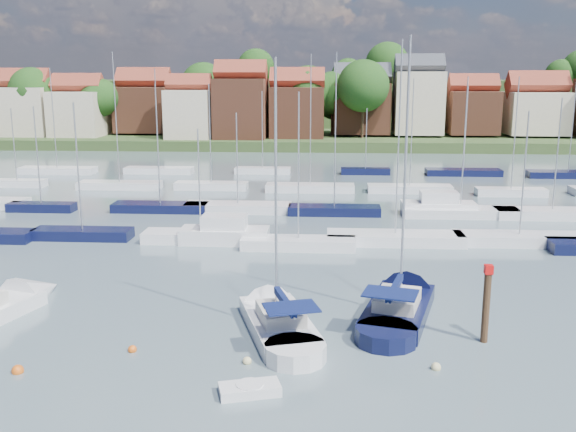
{
  "coord_description": "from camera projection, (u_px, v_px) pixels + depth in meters",
  "views": [
    {
      "loc": [
        2.86,
        -29.08,
        13.01
      ],
      "look_at": [
        0.13,
        14.0,
        3.58
      ],
      "focal_mm": 40.0,
      "sensor_mm": 36.0,
      "label": 1
    }
  ],
  "objects": [
    {
      "name": "ground",
      "position": [
        302.0,
        197.0,
        70.31
      ],
      "size": [
        260.0,
        260.0,
        0.0
      ],
      "primitive_type": "plane",
      "color": "#46565F",
      "rests_on": "ground"
    },
    {
      "name": "timber_piling",
      "position": [
        485.0,
        323.0,
        31.86
      ],
      "size": [
        0.4,
        0.4,
        6.26
      ],
      "color": "#4C331E",
      "rests_on": "ground"
    },
    {
      "name": "buoy_b",
      "position": [
        18.0,
        373.0,
        28.74
      ],
      "size": [
        0.54,
        0.54,
        0.54
      ],
      "primitive_type": "sphere",
      "color": "#D85914",
      "rests_on": "ground"
    },
    {
      "name": "tender",
      "position": [
        250.0,
        389.0,
        26.76
      ],
      "size": [
        2.76,
        1.84,
        0.55
      ],
      "rotation": [
        0.0,
        0.0,
        0.28
      ],
      "color": "silver",
      "rests_on": "ground"
    },
    {
      "name": "far_shore_town",
      "position": [
        327.0,
        111.0,
        159.54
      ],
      "size": [
        212.46,
        90.0,
        22.27
      ],
      "color": "#384A25",
      "rests_on": "ground"
    },
    {
      "name": "marina_field",
      "position": [
        318.0,
        202.0,
        65.37
      ],
      "size": [
        79.62,
        41.41,
        15.93
      ],
      "color": "silver",
      "rests_on": "ground"
    },
    {
      "name": "sailboat_navy",
      "position": [
        402.0,
        302.0,
        36.66
      ],
      "size": [
        6.1,
        12.25,
        16.39
      ],
      "rotation": [
        0.0,
        0.0,
        1.31
      ],
      "color": "black",
      "rests_on": "ground"
    },
    {
      "name": "buoy_f",
      "position": [
        436.0,
        369.0,
        29.07
      ],
      "size": [
        0.45,
        0.45,
        0.45
      ],
      "primitive_type": "sphere",
      "color": "beige",
      "rests_on": "ground"
    },
    {
      "name": "buoy_c",
      "position": [
        132.0,
        351.0,
        30.96
      ],
      "size": [
        0.43,
        0.43,
        0.43
      ],
      "primitive_type": "sphere",
      "color": "#D85914",
      "rests_on": "ground"
    },
    {
      "name": "sailboat_left",
      "position": [
        0.0,
        307.0,
        35.83
      ],
      "size": [
        5.83,
        11.16,
        14.71
      ],
      "rotation": [
        0.0,
        0.0,
        1.28
      ],
      "color": "silver",
      "rests_on": "ground"
    },
    {
      "name": "sailboat_centre",
      "position": [
        273.0,
        317.0,
        34.44
      ],
      "size": [
        6.1,
        11.5,
        15.14
      ],
      "rotation": [
        0.0,
        0.0,
        1.87
      ],
      "color": "silver",
      "rests_on": "ground"
    },
    {
      "name": "buoy_d",
      "position": [
        247.0,
        363.0,
        29.68
      ],
      "size": [
        0.42,
        0.42,
        0.42
      ],
      "primitive_type": "sphere",
      "color": "beige",
      "rests_on": "ground"
    },
    {
      "name": "buoy_e",
      "position": [
        390.0,
        304.0,
        37.45
      ],
      "size": [
        0.5,
        0.5,
        0.5
      ],
      "primitive_type": "sphere",
      "color": "beige",
      "rests_on": "ground"
    }
  ]
}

